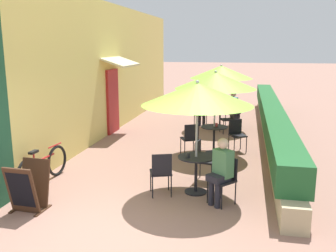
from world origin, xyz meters
TOP-DOWN VIEW (x-y plane):
  - ground_plane at (0.00, 0.00)m, footprint 120.00×120.00m
  - cafe_facade_wall at (-2.54, 7.10)m, footprint 0.98×14.47m
  - planter_hedge at (2.75, 7.13)m, footprint 0.60×13.47m
  - patio_table_near at (1.02, 1.85)m, footprint 0.72×0.72m
  - patio_umbrella_near at (1.02, 1.85)m, footprint 2.13×2.13m
  - cafe_chair_near_left at (1.07, 2.55)m, footprint 0.46×0.46m
  - cafe_chair_near_right at (0.39, 1.54)m, footprint 0.51×0.51m
  - cafe_chair_near_back at (1.61, 1.46)m, footprint 0.56×0.56m
  - seated_patron_near_back at (1.53, 1.37)m, footprint 0.50×0.51m
  - coffee_cup_near at (0.87, 1.76)m, footprint 0.07×0.07m
  - patio_table_mid at (1.13, 4.69)m, footprint 0.72×0.72m
  - patio_umbrella_mid at (1.13, 4.69)m, footprint 2.13×2.13m
  - cafe_chair_mid_left at (1.72, 5.07)m, footprint 0.54×0.54m
  - cafe_chair_mid_right at (0.54, 4.31)m, footprint 0.54×0.54m
  - coffee_cup_mid at (1.19, 4.71)m, footprint 0.07×0.07m
  - patio_table_far at (1.06, 7.85)m, footprint 0.72×0.72m
  - patio_umbrella_far at (1.06, 7.85)m, footprint 2.13×2.13m
  - cafe_chair_far_left at (0.36, 7.86)m, footprint 0.45×0.45m
  - seated_patron_far_left at (0.37, 7.97)m, footprint 0.37×0.44m
  - cafe_chair_far_right at (1.41, 7.24)m, footprint 0.52×0.52m
  - cafe_chair_far_back at (1.42, 8.46)m, footprint 0.56×0.56m
  - seated_patron_far_back at (1.51, 8.39)m, footprint 0.51×0.50m
  - bicycle_leaning at (-2.20, 1.69)m, footprint 0.23×1.69m
  - menu_board at (-1.75, 0.44)m, footprint 0.59×0.65m

SIDE VIEW (x-z plane):
  - ground_plane at x=0.00m, z-range 0.00..0.00m
  - bicycle_leaning at x=-2.20m, z-range -0.03..0.75m
  - menu_board at x=-1.75m, z-range -0.01..0.86m
  - patio_table_near at x=1.02m, z-range 0.15..0.89m
  - patio_table_mid at x=1.13m, z-range 0.15..0.89m
  - patio_table_far at x=1.06m, z-range 0.15..0.89m
  - cafe_chair_near_left at x=1.07m, z-range 0.08..0.95m
  - cafe_chair_near_right at x=0.39m, z-range 0.08..0.95m
  - cafe_chair_near_back at x=1.61m, z-range 0.08..0.95m
  - cafe_chair_mid_left at x=1.72m, z-range 0.08..0.95m
  - cafe_chair_mid_right at x=0.54m, z-range 0.08..0.95m
  - cafe_chair_far_left at x=0.36m, z-range 0.08..0.95m
  - cafe_chair_far_right at x=1.41m, z-range 0.08..0.95m
  - cafe_chair_far_back at x=1.42m, z-range 0.08..0.95m
  - planter_hedge at x=2.75m, z-range 0.03..1.04m
  - seated_patron_near_back at x=1.53m, z-range 0.06..1.31m
  - seated_patron_far_left at x=0.37m, z-range 0.06..1.31m
  - seated_patron_far_back at x=1.51m, z-range 0.06..1.31m
  - coffee_cup_near at x=0.87m, z-range 0.74..0.83m
  - coffee_cup_mid at x=1.19m, z-range 0.74..0.83m
  - patio_umbrella_near at x=1.02m, z-range 0.85..3.08m
  - patio_umbrella_mid at x=1.13m, z-range 0.85..3.08m
  - patio_umbrella_far at x=1.06m, z-range 0.85..3.08m
  - cafe_facade_wall at x=-2.54m, z-range -0.01..4.19m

